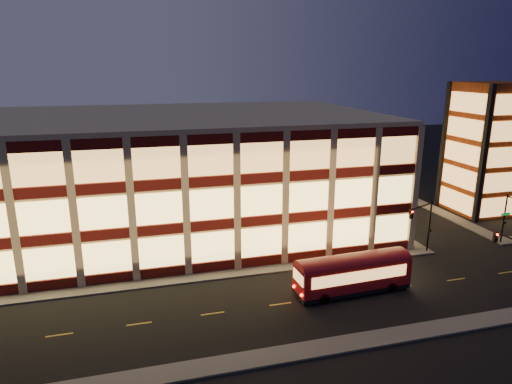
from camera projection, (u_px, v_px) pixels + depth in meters
name	position (u px, v px, depth m)	size (l,w,h in m)	color
ground	(222.00, 280.00, 44.38)	(200.00, 200.00, 0.00)	black
sidewalk_office_south	(190.00, 278.00, 44.52)	(54.00, 2.00, 0.15)	#514F4C
sidewalk_office_east	(355.00, 209.00, 66.01)	(2.00, 30.00, 0.15)	#514F4C
sidewalk_tower_west	(421.00, 203.00, 68.81)	(2.00, 30.00, 0.15)	#514F4C
sidewalk_near	(258.00, 359.00, 32.27)	(100.00, 2.00, 0.15)	#514F4C
office_building	(172.00, 172.00, 57.43)	(50.45, 30.45, 14.50)	tan
stair_tower	(487.00, 149.00, 63.25)	(8.60, 8.60, 18.00)	#8C3814
traffic_signal_far	(423.00, 219.00, 49.15)	(3.79, 1.87, 6.00)	black
trolley_bus	(353.00, 272.00, 41.51)	(10.84, 3.25, 3.63)	#93080D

